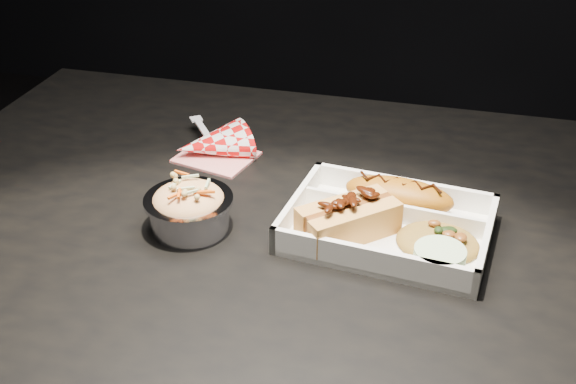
% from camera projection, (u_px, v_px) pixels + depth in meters
% --- Properties ---
extents(dining_table, '(1.20, 0.80, 0.75)m').
position_uv_depth(dining_table, '(313.00, 270.00, 1.00)').
color(dining_table, black).
rests_on(dining_table, ground).
extents(food_tray, '(0.27, 0.21, 0.04)m').
position_uv_depth(food_tray, '(388.00, 228.00, 0.91)').
color(food_tray, white).
rests_on(food_tray, dining_table).
extents(fried_pastry, '(0.15, 0.07, 0.04)m').
position_uv_depth(fried_pastry, '(399.00, 195.00, 0.95)').
color(fried_pastry, '#A45D10').
rests_on(fried_pastry, food_tray).
extents(hotdog, '(0.13, 0.13, 0.06)m').
position_uv_depth(hotdog, '(348.00, 217.00, 0.89)').
color(hotdog, '#E09D4C').
rests_on(hotdog, food_tray).
extents(fried_rice_mound, '(0.11, 0.09, 0.03)m').
position_uv_depth(fried_rice_mound, '(438.00, 235.00, 0.88)').
color(fried_rice_mound, olive).
rests_on(fried_rice_mound, food_tray).
extents(cupcake_liner, '(0.06, 0.06, 0.03)m').
position_uv_depth(cupcake_liner, '(439.00, 260.00, 0.83)').
color(cupcake_liner, beige).
rests_on(cupcake_liner, food_tray).
extents(foil_coleslaw_cup, '(0.11, 0.11, 0.07)m').
position_uv_depth(foil_coleslaw_cup, '(189.00, 206.00, 0.91)').
color(foil_coleslaw_cup, silver).
rests_on(foil_coleslaw_cup, dining_table).
extents(napkin_fork, '(0.15, 0.16, 0.10)m').
position_uv_depth(napkin_fork, '(212.00, 145.00, 1.10)').
color(napkin_fork, red).
rests_on(napkin_fork, dining_table).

